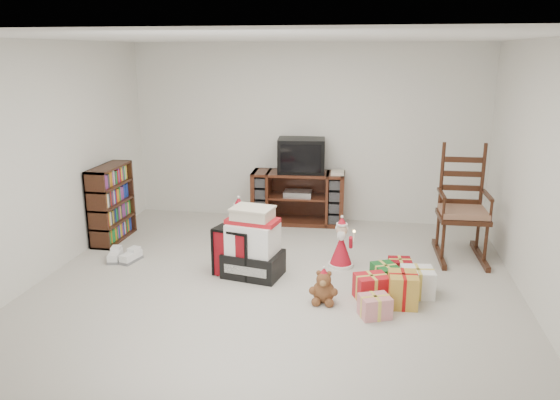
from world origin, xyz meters
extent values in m
cube|color=#B7B0A8|center=(0.00, 0.00, -0.01)|extent=(5.00, 5.00, 0.01)
cube|color=white|center=(0.00, 0.00, 2.50)|extent=(5.00, 5.00, 0.01)
cube|color=white|center=(0.00, 2.50, 1.25)|extent=(5.00, 0.01, 2.50)
cube|color=white|center=(0.00, -2.50, 1.25)|extent=(5.00, 0.01, 2.50)
cube|color=white|center=(-2.50, 0.00, 1.25)|extent=(0.01, 5.00, 2.50)
cube|color=white|center=(2.50, 0.00, 1.25)|extent=(0.01, 5.00, 2.50)
cube|color=#482114|center=(-0.07, 2.24, 0.37)|extent=(1.31, 0.52, 0.74)
cube|color=#B2B2B4|center=(-0.07, 2.21, 0.44)|extent=(0.40, 0.29, 0.07)
cube|color=#3D1C10|center=(-2.34, 1.11, 0.49)|extent=(0.27, 0.80, 0.98)
cube|color=#3D1C10|center=(2.02, 1.22, 0.50)|extent=(0.58, 0.56, 0.05)
cube|color=#9D6C55|center=(2.02, 1.22, 0.57)|extent=(0.53, 0.51, 0.06)
cube|color=#3D1C10|center=(2.02, 1.47, 0.97)|extent=(0.47, 0.08, 0.86)
cube|color=#3D1C10|center=(2.02, 1.22, 0.03)|extent=(0.59, 0.94, 0.06)
cube|color=black|center=(-0.29, 0.27, 0.14)|extent=(0.67, 0.54, 0.27)
cube|color=white|center=(-0.29, 0.27, 0.44)|extent=(0.57, 0.48, 0.33)
cube|color=red|center=(-0.29, 0.27, 0.63)|extent=(0.59, 0.39, 0.05)
cube|color=beige|center=(-0.29, 0.27, 0.71)|extent=(0.46, 0.38, 0.11)
cube|color=maroon|center=(-0.49, 0.23, 0.27)|extent=(0.46, 0.33, 0.55)
cube|color=black|center=(-0.49, 0.33, 0.62)|extent=(0.22, 0.09, 0.03)
ellipsoid|color=brown|center=(0.53, -0.25, 0.11)|extent=(0.22, 0.19, 0.23)
sphere|color=brown|center=(0.53, -0.28, 0.25)|extent=(0.15, 0.15, 0.15)
cone|color=#AD1223|center=(0.64, 0.69, 0.20)|extent=(0.27, 0.27, 0.39)
sphere|color=#D0AA91|center=(0.64, 0.69, 0.44)|extent=(0.13, 0.13, 0.13)
cone|color=#AD1223|center=(0.64, 0.69, 0.54)|extent=(0.12, 0.12, 0.10)
cylinder|color=silver|center=(0.78, 0.59, 0.40)|extent=(0.02, 0.02, 0.12)
cone|color=#AD1223|center=(-0.67, 1.17, 0.21)|extent=(0.29, 0.29, 0.42)
sphere|color=#D0AA91|center=(-0.67, 1.17, 0.47)|extent=(0.14, 0.14, 0.14)
cone|color=#AD1223|center=(-0.67, 1.17, 0.58)|extent=(0.13, 0.13, 0.10)
cylinder|color=silver|center=(-0.52, 1.05, 0.43)|extent=(0.02, 0.02, 0.13)
cube|color=white|center=(-1.98, 0.42, 0.05)|extent=(0.19, 0.32, 0.11)
cube|color=white|center=(-1.79, 0.42, 0.05)|extent=(0.19, 0.32, 0.11)
cube|color=red|center=(0.97, -0.05, 0.14)|extent=(0.28, 0.28, 0.28)
cube|color=#1C7128|center=(1.19, 0.22, 0.14)|extent=(0.28, 0.28, 0.28)
cube|color=gold|center=(1.24, -0.21, 0.14)|extent=(0.28, 0.28, 0.28)
cube|color=silver|center=(0.92, -0.42, 0.14)|extent=(0.28, 0.28, 0.28)
cube|color=white|center=(1.45, 0.01, 0.14)|extent=(0.28, 0.28, 0.28)
cube|color=maroon|center=(1.40, 0.44, 0.14)|extent=(0.28, 0.28, 0.28)
cube|color=black|center=(-0.04, 2.27, 0.98)|extent=(0.69, 0.52, 0.47)
cube|color=black|center=(-0.04, 2.03, 0.98)|extent=(0.55, 0.08, 0.38)
camera|label=1|loc=(0.95, -5.16, 2.39)|focal=35.00mm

